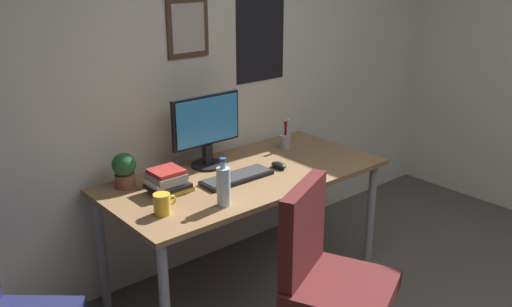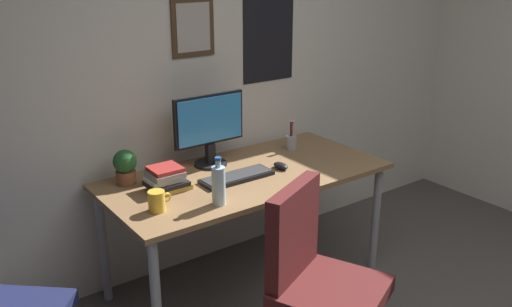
% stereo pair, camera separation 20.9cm
% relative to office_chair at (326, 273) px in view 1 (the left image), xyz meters
% --- Properties ---
extents(wall_back, '(4.40, 0.10, 2.60)m').
position_rel_office_chair_xyz_m(wall_back, '(0.37, 1.30, 0.77)').
color(wall_back, silver).
rests_on(wall_back, ground_plane).
extents(desk, '(1.65, 0.80, 0.73)m').
position_rel_office_chair_xyz_m(desk, '(0.18, 0.82, 0.13)').
color(desk, '#936D47').
rests_on(desk, ground_plane).
extents(office_chair, '(0.61, 0.61, 0.95)m').
position_rel_office_chair_xyz_m(office_chair, '(0.00, 0.00, 0.00)').
color(office_chair, '#591E1E').
rests_on(office_chair, ground_plane).
extents(monitor, '(0.46, 0.20, 0.43)m').
position_rel_office_chair_xyz_m(monitor, '(0.09, 1.06, 0.44)').
color(monitor, black).
rests_on(monitor, desk).
extents(keyboard, '(0.43, 0.15, 0.03)m').
position_rel_office_chair_xyz_m(keyboard, '(0.09, 0.78, 0.21)').
color(keyboard, black).
rests_on(keyboard, desk).
extents(computer_mouse, '(0.06, 0.11, 0.04)m').
position_rel_office_chair_xyz_m(computer_mouse, '(0.39, 0.76, 0.22)').
color(computer_mouse, black).
rests_on(computer_mouse, desk).
extents(water_bottle, '(0.07, 0.07, 0.25)m').
position_rel_office_chair_xyz_m(water_bottle, '(-0.17, 0.55, 0.31)').
color(water_bottle, silver).
rests_on(water_bottle, desk).
extents(coffee_mug_near, '(0.12, 0.08, 0.10)m').
position_rel_office_chair_xyz_m(coffee_mug_near, '(-0.46, 0.67, 0.25)').
color(coffee_mug_near, yellow).
rests_on(coffee_mug_near, desk).
extents(potted_plant, '(0.13, 0.13, 0.19)m').
position_rel_office_chair_xyz_m(potted_plant, '(-0.44, 1.09, 0.31)').
color(potted_plant, brown).
rests_on(potted_plant, desk).
extents(pen_cup, '(0.07, 0.07, 0.20)m').
position_rel_office_chair_xyz_m(pen_cup, '(0.66, 0.99, 0.26)').
color(pen_cup, '#9EA0A5').
rests_on(pen_cup, desk).
extents(book_stack_left, '(0.22, 0.18, 0.12)m').
position_rel_office_chair_xyz_m(book_stack_left, '(-0.29, 0.88, 0.26)').
color(book_stack_left, gold).
rests_on(book_stack_left, desk).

